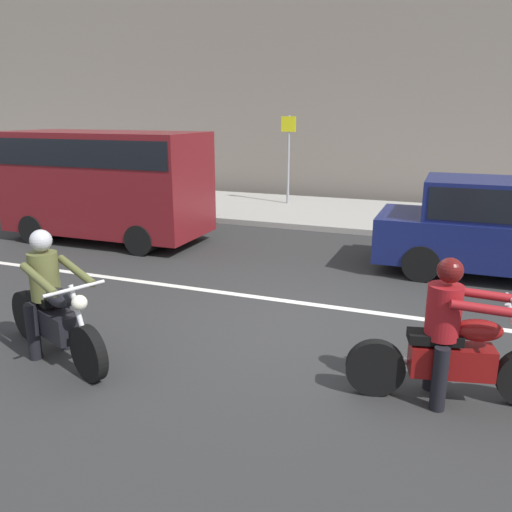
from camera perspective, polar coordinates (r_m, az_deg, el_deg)
name	(u,v)px	position (r m, az deg, el deg)	size (l,w,h in m)	color
ground_plane	(300,327)	(7.18, 4.91, -7.84)	(80.00, 80.00, 0.00)	#2A2A2A
sidewalk_slab	(382,216)	(14.72, 13.75, 4.29)	(40.00, 4.40, 0.14)	#99968E
building_facade	(407,54)	(17.92, 16.31, 20.59)	(40.00, 1.40, 9.16)	slate
lane_marking_stripe	(356,310)	(7.88, 10.94, -5.88)	(18.00, 0.14, 0.01)	silver
motorcycle_with_rider_crimson	(452,344)	(5.58, 20.75, -9.02)	(2.06, 0.79, 1.51)	black
motorcycle_with_rider_olive	(52,307)	(6.57, -21.56, -5.25)	(2.10, 1.06, 1.56)	black
parked_sedan_navy	(504,228)	(10.08, 25.67, 2.80)	(4.47, 1.82, 1.72)	#11194C
parked_van_maroon	(106,179)	(12.14, -16.23, 8.16)	(4.50, 1.96, 2.43)	maroon
street_sign_post	(288,151)	(15.79, 3.58, 11.48)	(0.44, 0.08, 2.60)	gray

